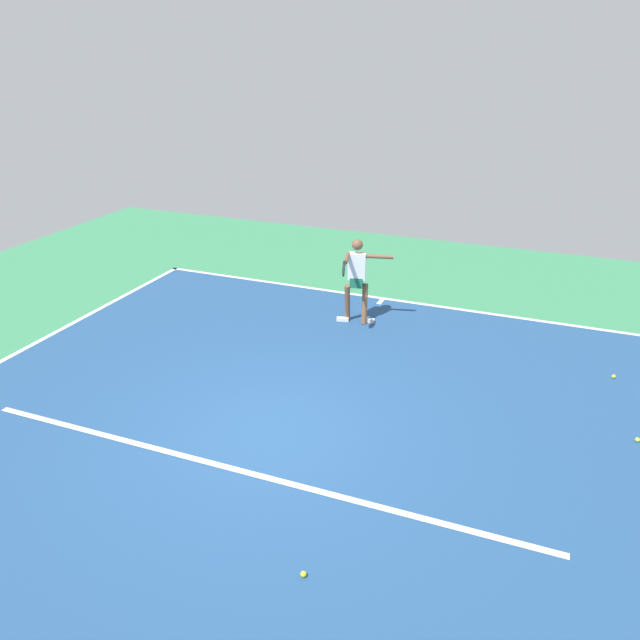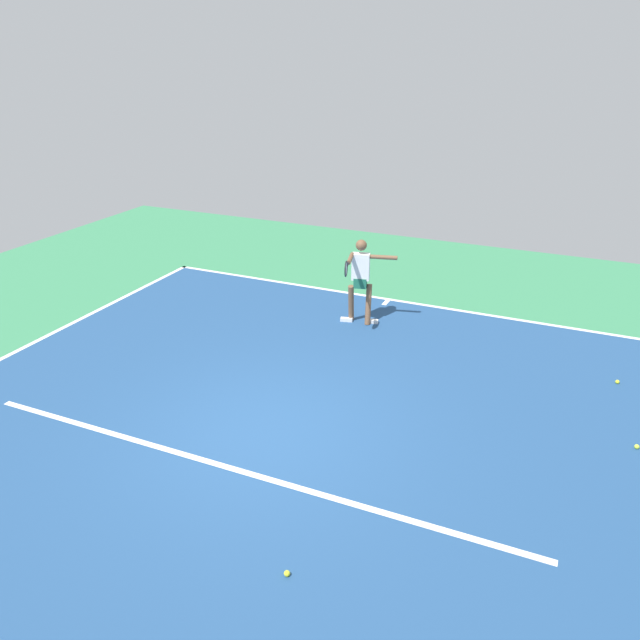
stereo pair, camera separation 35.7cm
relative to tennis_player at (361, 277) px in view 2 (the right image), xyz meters
The scene contains 9 objects.
ground_plane 4.29m from the tennis_player, 91.95° to the left, with size 20.98×20.98×0.00m, color #388456.
court_surface 4.29m from the tennis_player, 91.95° to the left, with size 10.81×11.32×0.00m, color navy.
court_line_baseline_near 1.74m from the tennis_player, 95.64° to the right, with size 10.81×0.10×0.01m, color white.
court_line_service 5.19m from the tennis_player, 91.60° to the left, with size 8.11×0.10×0.01m, color white.
court_line_centre_mark 1.58m from the tennis_player, 96.54° to the right, with size 0.10×0.30×0.01m, color white.
tennis_player is the anchor object (origin of this frame).
tennis_ball_far_corner 5.64m from the tennis_player, 153.89° to the left, with size 0.07×0.07×0.07m, color #C6E53D.
tennis_ball_by_baseline 4.86m from the tennis_player, behind, with size 0.07×0.07×0.07m, color yellow.
tennis_ball_by_sideline 6.69m from the tennis_player, 104.22° to the left, with size 0.07×0.07×0.07m, color yellow.
Camera 2 is at (-3.82, 6.64, 5.09)m, focal length 35.40 mm.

